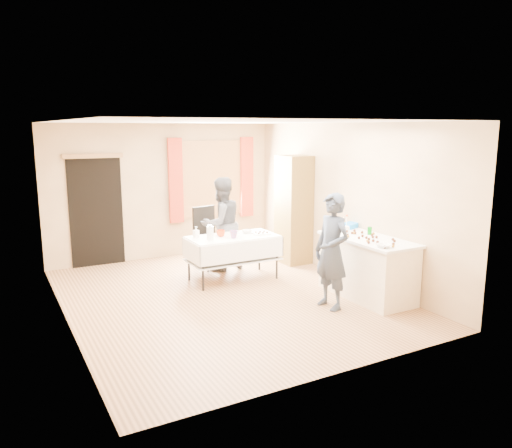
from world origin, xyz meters
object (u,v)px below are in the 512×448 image
woman (221,224)px  girl (332,251)px  chair (210,250)px  cabinet (294,210)px  party_table (233,254)px  counter (367,267)px

woman → girl: bearing=92.0°
chair → woman: (0.14, -0.21, 0.50)m
woman → cabinet: bearing=162.5°
girl → woman: (-0.55, 2.50, 0.01)m
chair → cabinet: bearing=-24.5°
cabinet → party_table: size_ratio=1.34×
chair → girl: (0.69, -2.70, 0.49)m
cabinet → woman: 1.43m
cabinet → woman: cabinet is taller
counter → girl: girl is taller
party_table → chair: 0.87m
cabinet → party_table: cabinet is taller
cabinet → counter: bearing=-92.6°
woman → chair: bearing=-66.3°
cabinet → girl: bearing=-110.4°
counter → cabinet: bearing=87.4°
girl → counter: bearing=93.0°
cabinet → party_table: 1.67m
party_table → girl: girl is taller
party_table → chair: (-0.05, 0.86, -0.11)m
girl → chair: bearing=-171.8°
party_table → woman: bearing=82.4°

